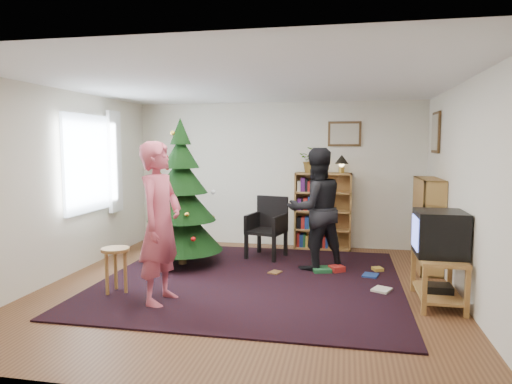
% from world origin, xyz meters
% --- Properties ---
extents(floor, '(5.00, 5.00, 0.00)m').
position_xyz_m(floor, '(0.00, 0.00, 0.00)').
color(floor, brown).
rests_on(floor, ground).
extents(ceiling, '(5.00, 5.00, 0.00)m').
position_xyz_m(ceiling, '(0.00, 0.00, 2.50)').
color(ceiling, white).
rests_on(ceiling, wall_back).
extents(wall_back, '(5.00, 0.02, 2.50)m').
position_xyz_m(wall_back, '(0.00, 2.50, 1.25)').
color(wall_back, silver).
rests_on(wall_back, floor).
extents(wall_front, '(5.00, 0.02, 2.50)m').
position_xyz_m(wall_front, '(0.00, -2.50, 1.25)').
color(wall_front, silver).
rests_on(wall_front, floor).
extents(wall_left, '(0.02, 5.00, 2.50)m').
position_xyz_m(wall_left, '(-2.50, 0.00, 1.25)').
color(wall_left, silver).
rests_on(wall_left, floor).
extents(wall_right, '(0.02, 5.00, 2.50)m').
position_xyz_m(wall_right, '(2.50, 0.00, 1.25)').
color(wall_right, silver).
rests_on(wall_right, floor).
extents(rug, '(3.80, 3.60, 0.02)m').
position_xyz_m(rug, '(0.00, 0.30, 0.01)').
color(rug, black).
rests_on(rug, floor).
extents(window_pane, '(0.04, 1.20, 1.40)m').
position_xyz_m(window_pane, '(-2.47, 0.60, 1.50)').
color(window_pane, silver).
rests_on(window_pane, wall_left).
extents(curtain, '(0.06, 0.35, 1.60)m').
position_xyz_m(curtain, '(-2.43, 1.30, 1.50)').
color(curtain, white).
rests_on(curtain, wall_left).
extents(picture_back, '(0.55, 0.03, 0.42)m').
position_xyz_m(picture_back, '(1.15, 2.48, 1.95)').
color(picture_back, '#4C3319').
rests_on(picture_back, wall_back).
extents(picture_right, '(0.03, 0.50, 0.60)m').
position_xyz_m(picture_right, '(2.48, 1.75, 1.95)').
color(picture_right, '#4C3319').
rests_on(picture_right, wall_right).
extents(christmas_tree, '(1.19, 1.19, 2.16)m').
position_xyz_m(christmas_tree, '(-1.15, 0.85, 0.90)').
color(christmas_tree, '#3F2816').
rests_on(christmas_tree, rug).
extents(bookshelf_back, '(0.95, 0.30, 1.30)m').
position_xyz_m(bookshelf_back, '(0.81, 2.34, 0.66)').
color(bookshelf_back, '#A37A3A').
rests_on(bookshelf_back, floor).
extents(bookshelf_right, '(0.30, 0.95, 1.30)m').
position_xyz_m(bookshelf_right, '(2.34, 1.34, 0.66)').
color(bookshelf_right, '#A37A3A').
rests_on(bookshelf_right, floor).
extents(tv_stand, '(0.48, 0.86, 0.55)m').
position_xyz_m(tv_stand, '(2.22, -0.13, 0.32)').
color(tv_stand, '#A37A3A').
rests_on(tv_stand, floor).
extents(crt_tv, '(0.53, 0.57, 0.50)m').
position_xyz_m(crt_tv, '(2.22, -0.13, 0.80)').
color(crt_tv, black).
rests_on(crt_tv, tv_stand).
extents(armchair, '(0.64, 0.65, 0.96)m').
position_xyz_m(armchair, '(-0.01, 1.60, 0.51)').
color(armchair, black).
rests_on(armchair, rug).
extents(stool, '(0.33, 0.33, 0.56)m').
position_xyz_m(stool, '(-1.48, -0.52, 0.43)').
color(stool, '#A37A3A').
rests_on(stool, floor).
extents(person_standing, '(0.50, 0.70, 1.81)m').
position_xyz_m(person_standing, '(-0.83, -0.70, 0.91)').
color(person_standing, '#C14D5F').
rests_on(person_standing, rug).
extents(person_by_chair, '(1.05, 0.98, 1.73)m').
position_xyz_m(person_by_chair, '(0.78, 1.02, 0.86)').
color(person_by_chair, black).
rests_on(person_by_chair, rug).
extents(potted_plant, '(0.43, 0.39, 0.43)m').
position_xyz_m(potted_plant, '(0.61, 2.34, 1.51)').
color(potted_plant, gray).
rests_on(potted_plant, bookshelf_back).
extents(table_lamp, '(0.23, 0.23, 0.30)m').
position_xyz_m(table_lamp, '(1.11, 2.34, 1.51)').
color(table_lamp, '#A57F33').
rests_on(table_lamp, bookshelf_back).
extents(floor_clutter, '(1.59, 1.10, 0.08)m').
position_xyz_m(floor_clutter, '(1.17, 0.72, 0.04)').
color(floor_clutter, '#A51E19').
rests_on(floor_clutter, rug).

